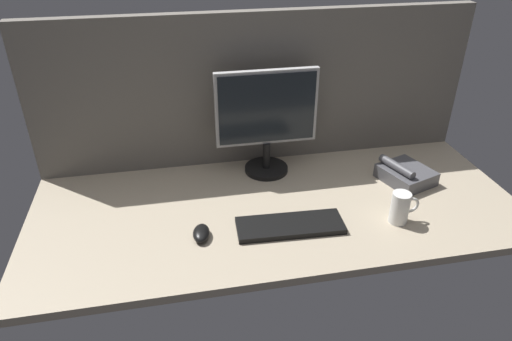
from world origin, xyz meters
The scene contains 7 objects.
ground_plane centered at (0.00, 0.00, -1.50)cm, with size 180.00×80.00×3.00cm, color tan.
cubicle_wall_back centered at (0.00, 37.50, 31.26)cm, with size 180.00×5.00×62.51cm.
monitor centered at (1.47, 25.13, 23.78)cm, with size 40.75×18.00×43.17cm.
keyboard centered at (1.20, -15.64, 1.00)cm, with size 37.00×13.00×2.00cm, color black.
mouse centered at (-29.36, -14.87, 1.70)cm, with size 5.60×9.60×3.40cm, color black.
mug_ceramic_white centered at (39.66, -19.30, 5.88)cm, with size 10.36×6.49×11.68cm.
desk_phone centered at (54.39, 5.62, 3.19)cm, with size 22.27×23.51×8.80cm.
Camera 1 is at (-34.95, -138.75, 97.67)cm, focal length 32.35 mm.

